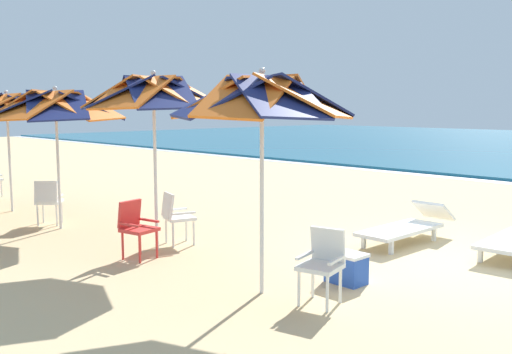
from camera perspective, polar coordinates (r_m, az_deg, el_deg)
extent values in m
plane|color=#D3B784|center=(8.70, 18.98, -8.31)|extent=(80.00, 80.00, 0.00)
cylinder|color=silver|center=(6.77, 0.59, -2.69)|extent=(0.05, 0.05, 2.21)
cube|color=orange|center=(6.49, 4.90, 8.07)|extent=(1.21, 1.13, 0.52)
cube|color=navy|center=(6.88, 4.67, 8.01)|extent=(1.14, 1.18, 0.52)
cube|color=orange|center=(7.15, 2.24, 8.00)|extent=(1.13, 1.21, 0.52)
cube|color=navy|center=(7.16, -0.99, 8.00)|extent=(1.18, 1.14, 0.52)
cube|color=orange|center=(6.89, -3.44, 8.02)|extent=(1.21, 1.13, 0.52)
cube|color=navy|center=(6.49, -3.71, 8.08)|extent=(1.14, 1.18, 0.52)
cube|color=orange|center=(6.19, -1.29, 8.14)|extent=(1.13, 1.21, 0.52)
cube|color=navy|center=(6.19, 2.45, 8.14)|extent=(1.18, 1.14, 0.52)
sphere|color=silver|center=(6.68, 0.61, 10.64)|extent=(0.08, 0.08, 0.08)
cube|color=white|center=(6.56, 6.46, -9.00)|extent=(0.53, 0.53, 0.05)
cube|color=white|center=(6.67, 7.24, -6.72)|extent=(0.43, 0.19, 0.40)
cube|color=white|center=(6.45, 8.10, -8.29)|extent=(0.13, 0.39, 0.03)
cube|color=white|center=(6.61, 4.90, -7.85)|extent=(0.13, 0.39, 0.03)
cylinder|color=white|center=(6.40, 7.18, -11.59)|extent=(0.04, 0.04, 0.41)
cylinder|color=white|center=(6.55, 4.34, -11.12)|extent=(0.04, 0.04, 0.41)
cylinder|color=white|center=(6.71, 8.48, -10.73)|extent=(0.04, 0.04, 0.41)
cylinder|color=white|center=(6.85, 5.74, -10.31)|extent=(0.04, 0.04, 0.41)
cylinder|color=silver|center=(8.94, -10.08, -0.11)|extent=(0.05, 0.05, 2.30)
cube|color=orange|center=(8.58, -7.19, 8.43)|extent=(1.25, 1.20, 0.53)
cube|color=navy|center=(9.00, -6.82, 8.37)|extent=(1.19, 1.27, 0.53)
cube|color=orange|center=(9.33, -8.39, 8.30)|extent=(1.20, 1.25, 0.53)
cube|color=navy|center=(9.41, -10.93, 8.24)|extent=(1.27, 1.19, 0.53)
cube|color=orange|center=(9.18, -13.13, 8.21)|extent=(1.25, 1.20, 0.53)
cube|color=navy|center=(8.78, -13.79, 8.25)|extent=(1.19, 1.27, 0.53)
cube|color=orange|center=(8.42, -12.34, 8.35)|extent=(1.20, 1.25, 0.53)
cube|color=navy|center=(8.34, -9.51, 8.43)|extent=(1.27, 1.19, 0.53)
sphere|color=silver|center=(8.88, -10.31, 10.29)|extent=(0.08, 0.08, 0.08)
cube|color=red|center=(8.60, -11.65, -5.22)|extent=(0.52, 0.52, 0.05)
cube|color=red|center=(8.70, -12.61, -3.60)|extent=(0.18, 0.43, 0.40)
cube|color=red|center=(8.72, -10.73, -4.30)|extent=(0.40, 0.12, 0.03)
cube|color=red|center=(8.44, -12.64, -4.71)|extent=(0.40, 0.12, 0.03)
cylinder|color=red|center=(8.65, -9.95, -6.68)|extent=(0.04, 0.04, 0.41)
cylinder|color=red|center=(8.41, -11.62, -7.13)|extent=(0.04, 0.04, 0.41)
cylinder|color=red|center=(8.90, -11.60, -6.34)|extent=(0.04, 0.04, 0.41)
cylinder|color=red|center=(8.66, -13.27, -6.76)|extent=(0.04, 0.04, 0.41)
cube|color=white|center=(9.39, -7.69, -4.10)|extent=(0.55, 0.55, 0.05)
cube|color=white|center=(9.29, -8.87, -2.83)|extent=(0.43, 0.21, 0.40)
cube|color=white|center=(9.56, -8.10, -3.24)|extent=(0.15, 0.39, 0.03)
cube|color=white|center=(9.19, -7.28, -3.64)|extent=(0.15, 0.39, 0.03)
cylinder|color=white|center=(9.66, -7.03, -5.18)|extent=(0.04, 0.04, 0.41)
cylinder|color=white|center=(9.34, -6.28, -5.60)|extent=(0.04, 0.04, 0.41)
cylinder|color=white|center=(9.55, -9.02, -5.36)|extent=(0.04, 0.04, 0.41)
cylinder|color=white|center=(9.22, -8.33, -5.79)|extent=(0.04, 0.04, 0.41)
cylinder|color=silver|center=(11.02, -19.26, 0.45)|extent=(0.05, 0.05, 2.11)
cube|color=orange|center=(10.55, -17.07, 6.91)|extent=(1.40, 1.34, 0.56)
cube|color=navy|center=(10.99, -16.32, 6.94)|extent=(1.33, 1.43, 0.56)
cube|color=orange|center=(11.41, -17.42, 6.89)|extent=(1.34, 1.40, 0.56)
cube|color=navy|center=(11.56, -19.64, 6.80)|extent=(1.43, 1.33, 0.56)
cube|color=orange|center=(11.38, -21.79, 6.71)|extent=(1.40, 1.34, 0.56)
cube|color=navy|center=(10.95, -22.73, 6.67)|extent=(1.33, 1.43, 0.56)
cube|color=orange|center=(10.51, -21.79, 6.72)|extent=(1.34, 1.40, 0.56)
cube|color=navy|center=(10.34, -19.39, 6.83)|extent=(1.43, 1.33, 0.56)
sphere|color=silver|center=(10.96, -19.59, 8.43)|extent=(0.08, 0.08, 0.08)
cube|color=white|center=(11.57, -20.08, -2.35)|extent=(0.62, 0.62, 0.05)
cube|color=white|center=(11.35, -20.40, -1.40)|extent=(0.34, 0.38, 0.40)
cube|color=white|center=(11.61, -21.05, -1.82)|extent=(0.33, 0.28, 0.03)
cube|color=white|center=(11.50, -19.14, -1.81)|extent=(0.33, 0.28, 0.03)
cylinder|color=white|center=(11.82, -20.62, -3.33)|extent=(0.04, 0.04, 0.41)
cylinder|color=white|center=(11.73, -18.97, -3.34)|extent=(0.04, 0.04, 0.41)
cylinder|color=white|center=(11.49, -21.11, -3.64)|extent=(0.04, 0.04, 0.41)
cylinder|color=white|center=(11.40, -19.41, -3.65)|extent=(0.04, 0.04, 0.41)
cylinder|color=silver|center=(13.27, -23.54, 1.35)|extent=(0.05, 0.05, 2.12)
cube|color=orange|center=(12.78, -21.95, 6.68)|extent=(1.39, 1.33, 0.54)
cube|color=navy|center=(13.21, -21.18, 6.71)|extent=(1.31, 1.42, 0.54)
cube|color=orange|center=(13.63, -21.94, 6.67)|extent=(1.33, 1.39, 0.54)
cube|color=navy|center=(13.82, -23.71, 6.59)|extent=(1.42, 1.31, 0.54)
cube|color=navy|center=(12.62, -23.90, 6.58)|extent=(1.42, 1.31, 0.54)
sphere|color=silver|center=(13.22, -23.86, 7.84)|extent=(0.08, 0.08, 0.08)
cylinder|color=white|center=(15.55, -24.23, -1.09)|extent=(0.04, 0.04, 0.41)
cube|color=white|center=(8.94, 21.65, -7.29)|extent=(0.06, 0.06, 0.22)
cube|color=white|center=(10.12, 24.19, -5.77)|extent=(0.06, 0.06, 0.22)
cube|color=white|center=(9.61, 14.29, -5.16)|extent=(0.66, 1.71, 0.06)
cube|color=white|center=(10.47, 17.44, -3.22)|extent=(0.61, 0.49, 0.36)
cube|color=white|center=(8.98, 13.44, -6.90)|extent=(0.06, 0.06, 0.22)
cube|color=white|center=(9.26, 10.78, -6.41)|extent=(0.06, 0.06, 0.22)
cube|color=white|center=(10.05, 17.47, -5.55)|extent=(0.06, 0.06, 0.22)
cube|color=white|center=(10.30, 14.98, -5.16)|extent=(0.06, 0.06, 0.22)
cube|color=blue|center=(7.45, 9.06, -9.15)|extent=(0.48, 0.32, 0.36)
cube|color=white|center=(7.40, 9.10, -7.67)|extent=(0.50, 0.34, 0.04)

